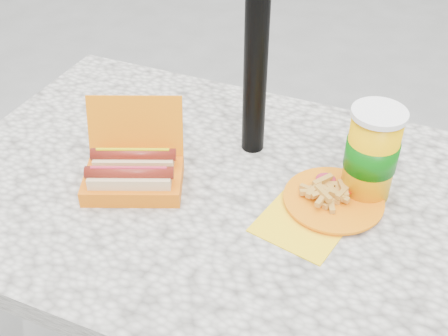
% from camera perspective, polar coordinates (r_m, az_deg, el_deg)
% --- Properties ---
extents(picnic_table, '(1.20, 0.80, 0.75)m').
position_cam_1_polar(picnic_table, '(1.23, 0.10, -5.95)').
color(picnic_table, beige).
rests_on(picnic_table, ground).
extents(hotdog_box, '(0.25, 0.23, 0.16)m').
position_cam_1_polar(hotdog_box, '(1.16, -9.22, -0.36)').
color(hotdog_box, orange).
rests_on(hotdog_box, picnic_table).
extents(fries_plate, '(0.23, 0.27, 0.04)m').
position_cam_1_polar(fries_plate, '(1.13, 10.73, -3.21)').
color(fries_plate, yellow).
rests_on(fries_plate, picnic_table).
extents(soda_cup, '(0.10, 0.10, 0.20)m').
position_cam_1_polar(soda_cup, '(1.12, 14.75, 1.41)').
color(soda_cup, '#FEB100').
rests_on(soda_cup, picnic_table).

